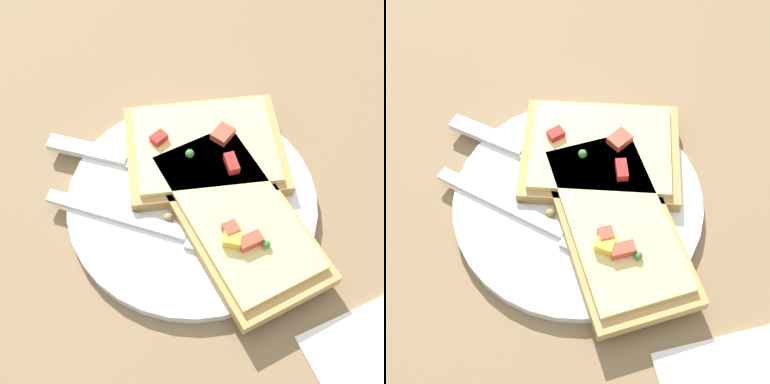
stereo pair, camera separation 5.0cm
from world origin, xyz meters
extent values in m
plane|color=#7F6647|center=(0.00, 0.00, 0.00)|extent=(4.00, 4.00, 0.00)
cylinder|color=white|center=(0.00, 0.00, 0.01)|extent=(0.24, 0.24, 0.01)
cube|color=silver|center=(0.07, -0.01, 0.01)|extent=(0.11, 0.10, 0.01)
cube|color=silver|center=(0.00, 0.05, 0.01)|extent=(0.06, 0.06, 0.01)
cube|color=silver|center=(-0.02, 0.09, 0.01)|extent=(0.02, 0.02, 0.00)
cube|color=silver|center=(-0.03, 0.08, 0.01)|extent=(0.02, 0.02, 0.00)
cube|color=silver|center=(-0.03, 0.08, 0.01)|extent=(0.02, 0.02, 0.00)
cube|color=silver|center=(-0.04, 0.07, 0.01)|extent=(0.02, 0.02, 0.00)
cube|color=silver|center=(0.07, -0.09, 0.01)|extent=(0.07, 0.07, 0.01)
cube|color=silver|center=(-0.01, -0.02, 0.01)|extent=(0.12, 0.10, 0.00)
cube|color=tan|center=(-0.03, 0.04, 0.02)|extent=(0.11, 0.20, 0.01)
cube|color=#E5CC7A|center=(-0.03, 0.04, 0.03)|extent=(0.10, 0.18, 0.01)
cube|color=#D14733|center=(-0.01, 0.06, 0.04)|extent=(0.01, 0.01, 0.01)
sphere|color=#388433|center=(-0.03, 0.08, 0.04)|extent=(0.01, 0.01, 0.01)
cube|color=yellow|center=(-0.01, 0.07, 0.04)|extent=(0.02, 0.02, 0.01)
cube|color=#D14733|center=(-0.02, 0.07, 0.04)|extent=(0.02, 0.01, 0.01)
cube|color=tan|center=(-0.03, -0.04, 0.02)|extent=(0.18, 0.16, 0.01)
cube|color=#E5CC7A|center=(-0.03, -0.04, 0.03)|extent=(0.16, 0.14, 0.01)
cube|color=red|center=(0.01, -0.06, 0.04)|extent=(0.02, 0.02, 0.01)
cube|color=red|center=(-0.04, -0.01, 0.04)|extent=(0.01, 0.02, 0.01)
cube|color=#D14733|center=(-0.05, -0.04, 0.04)|extent=(0.03, 0.02, 0.01)
sphere|color=#388433|center=(-0.01, -0.03, 0.04)|extent=(0.01, 0.01, 0.01)
sphere|color=#9E8151|center=(0.03, 0.01, 0.02)|extent=(0.01, 0.01, 0.01)
sphere|color=#9F8D48|center=(-0.01, 0.00, 0.02)|extent=(0.01, 0.01, 0.01)
sphere|color=tan|center=(0.00, -0.03, 0.02)|extent=(0.01, 0.01, 0.01)
sphere|color=tan|center=(0.06, 0.01, 0.01)|extent=(0.01, 0.01, 0.01)
sphere|color=#B89947|center=(-0.09, -0.04, 0.02)|extent=(0.01, 0.01, 0.01)
camera|label=1|loc=(0.11, 0.24, 0.45)|focal=50.00mm
camera|label=2|loc=(0.06, 0.26, 0.45)|focal=50.00mm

